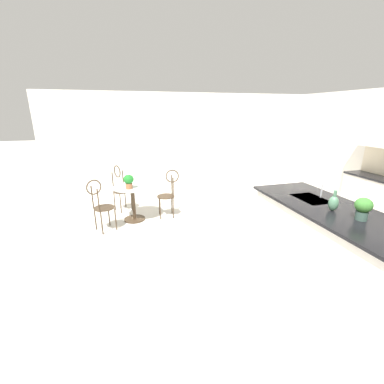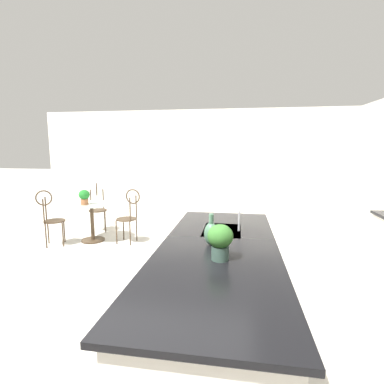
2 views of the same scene
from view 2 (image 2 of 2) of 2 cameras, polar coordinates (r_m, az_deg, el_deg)
name	(u,v)px [view 2 (image 2 of 2)]	position (r m, az deg, el deg)	size (l,w,h in m)	color
ground_plane	(141,315)	(3.49, -9.90, -22.50)	(40.00, 40.00, 0.00)	beige
wall_left_window	(197,166)	(7.16, 1.03, 5.02)	(0.12, 7.80, 2.70)	silver
kitchen_island	(218,294)	(2.86, 5.03, -19.28)	(2.80, 1.06, 0.92)	white
bistro_table	(92,218)	(5.99, -18.91, -4.91)	(0.80, 0.80, 0.74)	#3D2D1E
chair_near_window	(129,213)	(5.66, -12.21, -4.10)	(0.41, 0.50, 1.04)	#3D2D1E
chair_by_island	(51,215)	(5.98, -25.85, -4.10)	(0.51, 0.52, 1.04)	#3D2D1E
chair_toward_desk	(97,205)	(6.68, -17.97, -2.39)	(0.52, 0.52, 1.04)	#3D2D1E
sink_faucet	(239,221)	(3.16, 9.18, -5.56)	(0.02, 0.02, 0.22)	#B2B5BA
potted_plant_on_table	(84,196)	(5.83, -20.28, -0.78)	(0.20, 0.20, 0.28)	#9E603D
potted_plant_counter_near	(220,240)	(2.33, 5.54, -9.25)	(0.20, 0.20, 0.29)	#385147
vase_on_counter	(211,233)	(2.69, 3.76, -8.00)	(0.13, 0.13, 0.29)	#4C7A5B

